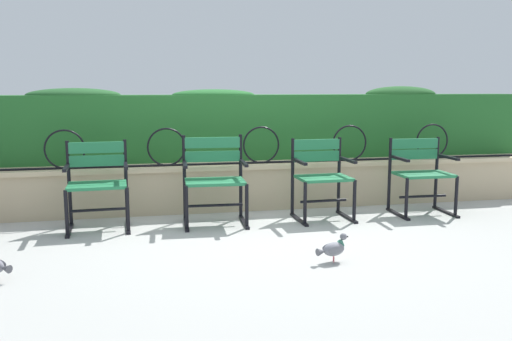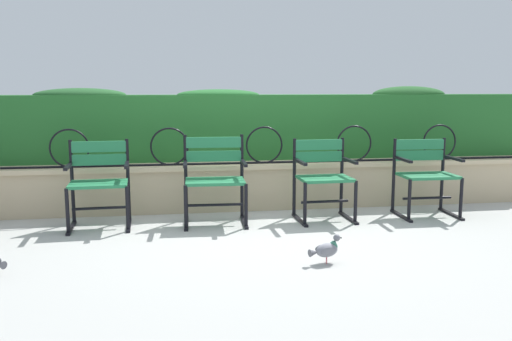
{
  "view_description": "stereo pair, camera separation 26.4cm",
  "coord_description": "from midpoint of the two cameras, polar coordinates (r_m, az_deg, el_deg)",
  "views": [
    {
      "loc": [
        -1.1,
        -5.19,
        1.38
      ],
      "look_at": [
        0.0,
        0.05,
        0.55
      ],
      "focal_mm": 38.04,
      "sensor_mm": 36.0,
      "label": 1
    },
    {
      "loc": [
        -0.84,
        -5.24,
        1.38
      ],
      "look_at": [
        0.0,
        0.05,
        0.55
      ],
      "focal_mm": 38.04,
      "sensor_mm": 36.0,
      "label": 2
    }
  ],
  "objects": [
    {
      "name": "park_chair_rightmost",
      "position": [
        6.16,
        15.74,
        -0.15
      ],
      "size": [
        0.62,
        0.53,
        0.82
      ],
      "color": "#237547",
      "rests_on": "ground"
    },
    {
      "name": "pigeon_far_side",
      "position": [
        4.36,
        6.41,
        -8.15
      ],
      "size": [
        0.29,
        0.15,
        0.22
      ],
      "color": "gray",
      "rests_on": "ground"
    },
    {
      "name": "park_chair_leftmost",
      "position": [
        5.54,
        -17.67,
        -1.15
      ],
      "size": [
        0.61,
        0.55,
        0.85
      ],
      "color": "#237547",
      "rests_on": "ground"
    },
    {
      "name": "hedge_row",
      "position": [
        6.5,
        -3.16,
        4.84
      ],
      "size": [
        7.26,
        0.45,
        0.86
      ],
      "color": "#236028",
      "rests_on": "stone_wall"
    },
    {
      "name": "ground_plane",
      "position": [
        5.48,
        -1.28,
        -5.78
      ],
      "size": [
        60.0,
        60.0,
        0.0
      ],
      "primitive_type": "plane",
      "color": "#ADADA8"
    },
    {
      "name": "iron_arch_fence",
      "position": [
        6.01,
        -5.13,
        2.3
      ],
      "size": [
        6.86,
        0.02,
        0.42
      ],
      "color": "black",
      "rests_on": "stone_wall"
    },
    {
      "name": "stone_wall",
      "position": [
        6.18,
        -2.63,
        -1.58
      ],
      "size": [
        7.4,
        0.41,
        0.52
      ],
      "color": "tan",
      "rests_on": "ground"
    },
    {
      "name": "park_chair_centre_right",
      "position": [
        5.72,
        5.57,
        -0.52
      ],
      "size": [
        0.58,
        0.54,
        0.84
      ],
      "color": "#237547",
      "rests_on": "ground"
    },
    {
      "name": "park_chair_centre_left",
      "position": [
        5.51,
        -5.79,
        -0.72
      ],
      "size": [
        0.65,
        0.54,
        0.89
      ],
      "color": "#237547",
      "rests_on": "ground"
    }
  ]
}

